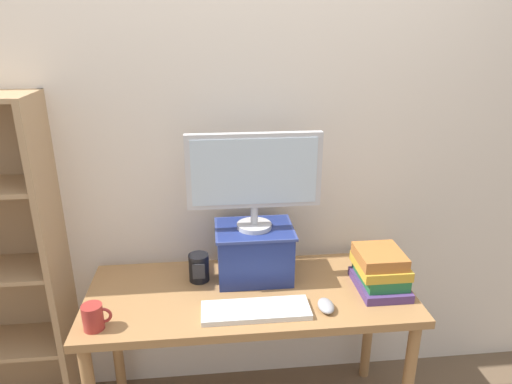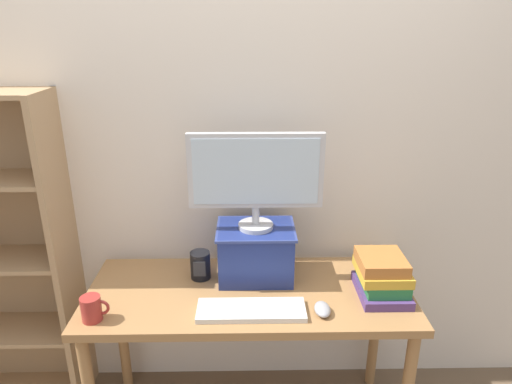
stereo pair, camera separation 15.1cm
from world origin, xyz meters
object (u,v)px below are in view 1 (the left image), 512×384
Objects in this scene: riser_box at (254,251)px; book_stack at (380,270)px; desk_speaker at (199,268)px; keyboard at (256,310)px; computer_monitor at (254,175)px; computer_mouse at (326,306)px; desk at (250,308)px; coffee_mug at (94,317)px.

book_stack is at bearing -16.39° from riser_box.
keyboard is at bearing -50.24° from desk_speaker.
computer_monitor is 0.68m from book_stack.
computer_monitor reaches higher than keyboard.
computer_monitor is 4.51× the size of desk_speaker.
computer_monitor is 0.49m from desk_speaker.
desk_speaker is at bearing 169.59° from book_stack.
keyboard is at bearing 178.29° from computer_mouse.
desk is at bearing -104.41° from riser_box.
computer_monitor is at bearing 75.42° from desk.
desk is 0.25m from riser_box.
book_stack is at bearing 13.17° from keyboard.
computer_mouse is 0.82× the size of desk_speaker.
riser_box is 0.36m from computer_monitor.
desk_speaker is at bearing 129.76° from keyboard.
desk is 0.35m from computer_mouse.
desk is at bearing 17.97° from coffee_mug.
computer_mouse is at bearing -152.92° from book_stack.
computer_monitor is at bearing 26.56° from coffee_mug.
book_stack is 1.18m from coffee_mug.
desk is 13.47× the size of computer_mouse.
computer_mouse is (0.28, -0.01, 0.01)m from keyboard.
desk is at bearing -27.09° from desk_speaker.
riser_box is at bearing 90.00° from computer_monitor.
riser_box is at bearing 26.67° from coffee_mug.
desk is 4.05× the size of riser_box.
coffee_mug is (-1.17, -0.17, -0.03)m from book_stack.
riser_box is (0.03, 0.12, 0.21)m from desk.
desk_speaker is at bearing 38.38° from coffee_mug.
keyboard is at bearing 3.33° from coffee_mug.
book_stack is (0.27, 0.14, 0.07)m from computer_mouse.
desk_speaker is (-0.23, 0.27, 0.05)m from keyboard.
book_stack reaches higher than desk.
computer_monitor reaches higher than desk_speaker.
computer_mouse is at bearing -1.71° from keyboard.
keyboard is (-0.02, -0.28, -0.48)m from computer_monitor.
desk is 0.59m from book_stack.
desk is 12.62× the size of coffee_mug.
keyboard reaches higher than desk.
book_stack is at bearing -16.24° from computer_monitor.
computer_mouse is 0.90m from coffee_mug.
riser_box is 0.56m from book_stack.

